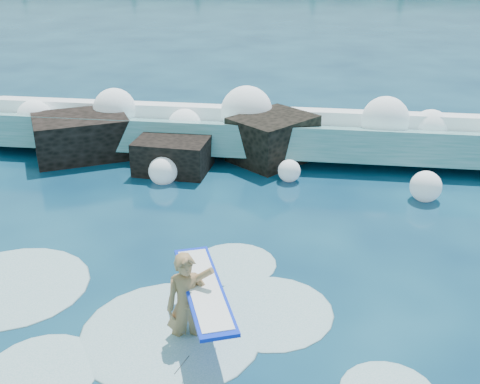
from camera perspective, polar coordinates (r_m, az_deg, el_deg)
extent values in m
plane|color=#082542|center=(11.92, -8.58, -8.81)|extent=(200.00, 200.00, 0.00)
cube|color=teal|center=(18.21, 2.82, 5.05)|extent=(18.39, 2.80, 1.53)
cube|color=silver|center=(18.82, 3.07, 7.17)|extent=(18.39, 1.30, 0.72)
cube|color=black|center=(18.64, -14.79, 4.85)|extent=(3.28, 3.01, 1.44)
cube|color=black|center=(17.05, -6.34, 3.30)|extent=(2.09, 1.68, 1.11)
cube|color=black|center=(17.69, 3.12, 4.74)|extent=(2.77, 2.84, 1.55)
imported|color=#A87C4E|center=(10.17, -5.03, -10.74)|extent=(0.81, 0.65, 1.93)
cube|color=#0D2FE6|center=(9.97, -3.45, -9.16)|extent=(1.52, 2.68, 0.07)
cube|color=white|center=(9.96, -3.45, -9.08)|extent=(1.34, 2.43, 0.07)
cylinder|color=black|center=(9.33, -5.50, -15.96)|extent=(0.01, 0.91, 0.43)
sphere|color=white|center=(19.70, -18.90, 6.73)|extent=(1.06, 1.06, 1.06)
sphere|color=white|center=(19.17, -11.79, 7.65)|extent=(1.33, 1.33, 1.33)
sphere|color=white|center=(18.61, -5.24, 6.25)|extent=(1.06, 1.06, 1.06)
sphere|color=white|center=(18.45, 0.63, 7.62)|extent=(1.58, 1.58, 1.58)
sphere|color=white|center=(18.12, 6.16, 5.49)|extent=(1.01, 1.01, 1.01)
sphere|color=white|center=(18.06, 13.61, 6.66)|extent=(1.38, 1.38, 1.38)
sphere|color=white|center=(18.84, 17.60, 5.78)|extent=(1.13, 1.13, 1.13)
sphere|color=white|center=(16.36, -7.31, 1.98)|extent=(0.79, 0.79, 0.79)
sphere|color=white|center=(16.31, 4.69, 2.01)|extent=(0.62, 0.62, 0.62)
sphere|color=white|center=(15.82, 17.20, 0.50)|extent=(0.80, 0.80, 0.80)
ellipsoid|color=silver|center=(10.66, -6.53, -13.16)|extent=(3.17, 3.17, 0.16)
ellipsoid|color=silver|center=(10.35, -18.24, -15.77)|extent=(1.84, 1.84, 0.09)
ellipsoid|color=silver|center=(11.11, 2.76, -11.26)|extent=(2.36, 2.36, 0.12)
ellipsoid|color=silver|center=(12.60, -20.78, -8.32)|extent=(2.97, 2.97, 0.15)
ellipsoid|color=silver|center=(12.49, -0.54, -6.82)|extent=(1.75, 1.75, 0.09)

